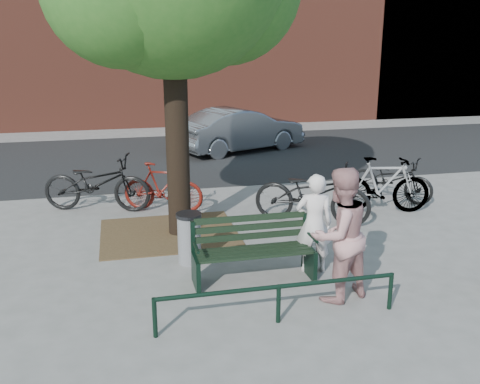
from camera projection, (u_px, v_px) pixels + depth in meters
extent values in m
plane|color=gray|center=(254.00, 281.00, 7.72)|extent=(90.00, 90.00, 0.00)
cube|color=brown|center=(169.00, 233.00, 9.56)|extent=(2.40, 2.00, 0.02)
cube|color=black|center=(182.00, 157.00, 15.67)|extent=(40.00, 7.00, 0.01)
cube|color=black|center=(196.00, 272.00, 7.48)|extent=(0.06, 0.52, 0.45)
cube|color=black|center=(193.00, 236.00, 7.57)|extent=(0.06, 0.06, 0.44)
cylinder|color=black|center=(196.00, 248.00, 7.27)|extent=(0.04, 0.36, 0.04)
cube|color=black|center=(309.00, 261.00, 7.84)|extent=(0.06, 0.52, 0.45)
cube|color=black|center=(305.00, 227.00, 7.93)|extent=(0.06, 0.06, 0.44)
cylinder|color=black|center=(313.00, 238.00, 7.63)|extent=(0.04, 0.36, 0.04)
cube|color=black|center=(254.00, 252.00, 7.59)|extent=(1.64, 0.46, 0.04)
cube|color=black|center=(250.00, 227.00, 7.73)|extent=(1.64, 0.03, 0.47)
cylinder|color=black|center=(155.00, 318.00, 6.20)|extent=(0.06, 0.06, 0.50)
cylinder|color=black|center=(278.00, 304.00, 6.53)|extent=(0.06, 0.06, 0.50)
cylinder|color=black|center=(390.00, 291.00, 6.85)|extent=(0.06, 0.06, 0.50)
cylinder|color=black|center=(279.00, 287.00, 6.46)|extent=(3.00, 0.06, 0.06)
cylinder|color=black|center=(177.00, 128.00, 9.08)|extent=(0.40, 0.40, 3.80)
imported|color=silver|center=(314.00, 223.00, 7.86)|extent=(0.62, 0.49, 1.50)
imported|color=tan|center=(339.00, 235.00, 6.97)|extent=(1.05, 0.93, 1.81)
cylinder|color=gray|center=(189.00, 240.00, 8.24)|extent=(0.36, 0.36, 0.75)
cylinder|color=black|center=(189.00, 215.00, 8.13)|extent=(0.39, 0.39, 0.05)
imported|color=black|center=(97.00, 183.00, 10.70)|extent=(2.30, 1.38, 1.14)
imported|color=#58120C|center=(163.00, 187.00, 10.71)|extent=(1.70, 1.08, 0.99)
imported|color=black|center=(312.00, 194.00, 9.98)|extent=(2.27, 1.73, 1.15)
imported|color=gray|center=(383.00, 185.00, 10.57)|extent=(1.96, 0.90, 1.14)
imported|color=black|center=(391.00, 179.00, 11.43)|extent=(1.68, 1.73, 0.94)
imported|color=slate|center=(240.00, 130.00, 16.32)|extent=(4.27, 2.82, 1.33)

